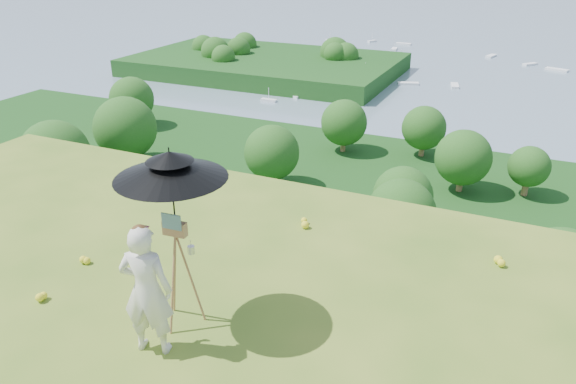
% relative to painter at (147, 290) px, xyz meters
% --- Properties ---
extents(forest_slope, '(140.00, 56.00, 22.00)m').
position_rel_painter_xyz_m(forest_slope, '(-1.10, 33.47, -29.86)').
color(forest_slope, '#103B11').
rests_on(forest_slope, bay_water).
extents(shoreline_tier, '(170.00, 28.00, 8.00)m').
position_rel_painter_xyz_m(shoreline_tier, '(-1.10, 73.47, -36.86)').
color(shoreline_tier, gray).
rests_on(shoreline_tier, bay_water).
extents(bay_water, '(700.00, 700.00, 0.00)m').
position_rel_painter_xyz_m(bay_water, '(-1.10, 238.47, -34.86)').
color(bay_water, slate).
rests_on(bay_water, ground).
extents(peninsula, '(90.00, 60.00, 12.00)m').
position_rel_painter_xyz_m(peninsula, '(-76.10, 153.47, -29.86)').
color(peninsula, '#103B11').
rests_on(peninsula, bay_water).
extents(slope_trees, '(110.00, 50.00, 6.00)m').
position_rel_painter_xyz_m(slope_trees, '(-1.10, 33.47, -15.86)').
color(slope_trees, '#205519').
rests_on(slope_trees, forest_slope).
extents(harbor_town, '(110.00, 22.00, 5.00)m').
position_rel_painter_xyz_m(harbor_town, '(-1.10, 73.47, -30.36)').
color(harbor_town, silver).
rests_on(harbor_town, shoreline_tier).
extents(moored_boats, '(140.00, 140.00, 0.70)m').
position_rel_painter_xyz_m(moored_boats, '(-13.60, 159.47, -34.51)').
color(moored_boats, white).
rests_on(moored_boats, bay_water).
extents(painter, '(0.71, 0.57, 1.72)m').
position_rel_painter_xyz_m(painter, '(0.00, 0.00, 0.00)').
color(painter, white).
rests_on(painter, ground).
extents(field_easel, '(0.65, 0.65, 1.61)m').
position_rel_painter_xyz_m(field_easel, '(0.02, 0.61, -0.05)').
color(field_easel, '#9C6141').
rests_on(field_easel, ground).
extents(sun_umbrella, '(1.65, 1.65, 1.11)m').
position_rel_painter_xyz_m(sun_umbrella, '(0.02, 0.64, 1.02)').
color(sun_umbrella, black).
rests_on(sun_umbrella, field_easel).
extents(painter_cap, '(0.22, 0.26, 0.10)m').
position_rel_painter_xyz_m(painter_cap, '(0.00, 0.00, 0.81)').
color(painter_cap, '#D1727D').
rests_on(painter_cap, painter).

